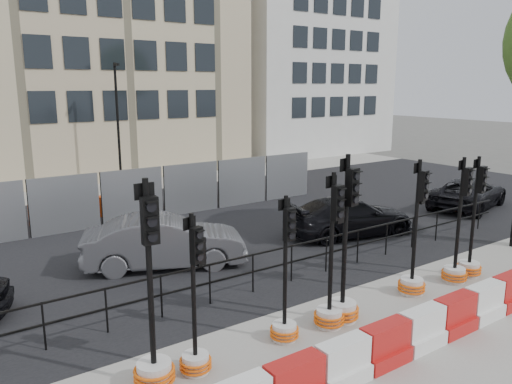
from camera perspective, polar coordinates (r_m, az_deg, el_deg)
ground at (r=12.29m, az=7.62°, el=-11.91°), size 120.00×120.00×0.00m
sidewalk_near at (r=10.51m, az=19.17°, el=-16.84°), size 40.00×6.00×0.02m
road at (r=17.75m, az=-7.77°, el=-4.24°), size 40.00×14.00×0.03m
sidewalk_far at (r=25.89m, az=-16.89°, el=0.53°), size 40.00×4.00×0.02m
building_cream at (r=31.97m, az=-17.87°, el=18.80°), size 15.00×10.06×18.00m
building_white at (r=39.11m, az=4.65°, el=16.52°), size 12.00×9.06×16.00m
kerb_railing at (r=12.88m, az=4.09°, el=-7.40°), size 18.00×0.04×1.00m
heras_fencing at (r=20.04m, az=-11.50°, el=-0.51°), size 14.33×1.72×2.00m
lamp_post_far at (r=24.66m, az=-15.49°, el=7.61°), size 0.12×0.56×6.00m
barrier_row at (r=10.45m, az=18.40°, el=-14.76°), size 15.70×0.50×0.80m
traffic_signal_a at (r=8.83m, az=-11.65°, el=-16.88°), size 0.70×0.70×3.58m
traffic_signal_b at (r=9.10m, az=-6.91°, el=-16.08°), size 0.57×0.57×2.91m
traffic_signal_c at (r=10.11m, az=3.34°, el=-13.52°), size 0.58×0.58×2.96m
traffic_signal_d at (r=10.66m, az=8.54°, el=-11.19°), size 0.65×0.65×3.31m
traffic_signal_e at (r=10.96m, az=9.99°, el=-10.81°), size 0.71×0.71×3.63m
traffic_signal_f at (r=12.68m, az=17.58°, el=-7.77°), size 0.65×0.65×3.31m
traffic_signal_g at (r=13.82m, az=21.91°, el=-6.96°), size 0.64×0.64×3.26m
traffic_signal_h at (r=14.41m, az=23.35°, el=-6.35°), size 0.63×0.63×3.22m
car_b at (r=14.12m, az=-10.38°, el=-5.61°), size 4.71×5.53×1.46m
car_c at (r=17.07m, az=10.61°, el=-2.78°), size 3.70×5.26×1.31m
car_d at (r=22.30m, az=23.09°, el=-0.14°), size 4.13×5.40×1.23m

